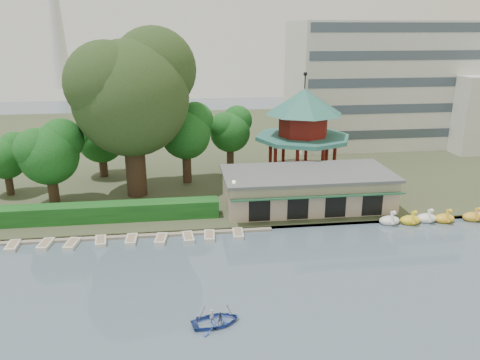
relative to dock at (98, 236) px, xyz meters
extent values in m
plane|color=slate|center=(12.00, -17.20, -0.12)|extent=(220.00, 220.00, 0.00)
cube|color=#424930|center=(12.00, 34.80, 0.08)|extent=(220.00, 70.00, 0.40)
cube|color=gray|center=(12.00, 0.10, 0.03)|extent=(220.00, 0.60, 0.30)
cube|color=gray|center=(0.00, 0.00, 0.00)|extent=(34.00, 1.60, 0.24)
cube|color=tan|center=(22.00, 4.80, 2.08)|extent=(18.00, 8.00, 3.60)
cube|color=#595B5E|center=(22.00, 4.80, 4.03)|extent=(18.60, 8.60, 0.30)
cube|color=#194C2D|center=(22.00, 0.50, 2.88)|extent=(18.00, 1.59, 0.45)
cylinder|color=tan|center=(24.00, 14.80, 0.88)|extent=(10.40, 10.40, 1.20)
cylinder|color=#2D6C62|center=(24.00, 14.80, 5.73)|extent=(12.40, 12.40, 0.50)
cylinder|color=maroon|center=(24.00, 14.80, 7.38)|extent=(6.40, 6.40, 2.80)
cone|color=#2D6C62|center=(24.00, 14.80, 10.38)|extent=(10.00, 10.00, 3.20)
cylinder|color=black|center=(24.00, 14.80, 12.88)|extent=(0.16, 0.16, 1.80)
cube|color=silver|center=(42.00, 32.80, 10.28)|extent=(30.00, 14.00, 20.00)
cube|color=#1B5B1E|center=(-3.00, 3.30, 1.18)|extent=(30.00, 2.00, 1.80)
cylinder|color=black|center=(13.50, 1.80, 2.28)|extent=(0.12, 0.12, 4.00)
sphere|color=beige|center=(13.50, 1.80, 4.38)|extent=(0.36, 0.36, 0.36)
cylinder|color=#3A281C|center=(3.00, 10.80, 4.88)|extent=(2.34, 2.34, 9.21)
sphere|color=#2C431E|center=(3.00, 10.80, 11.70)|extent=(13.01, 13.01, 13.01)
sphere|color=#2C431E|center=(5.60, 12.75, 14.65)|extent=(9.75, 9.75, 9.75)
sphere|color=#2C431E|center=(0.72, 9.50, 13.54)|extent=(9.10, 9.10, 9.10)
cylinder|color=#3A281C|center=(-6.00, 8.80, 2.56)|extent=(1.16, 1.16, 4.57)
sphere|color=#1B5B1E|center=(-6.00, 8.80, 5.94)|extent=(6.42, 6.42, 6.42)
sphere|color=#1B5B1E|center=(-4.72, 9.76, 7.41)|extent=(4.82, 4.82, 4.82)
sphere|color=#1B5B1E|center=(-7.12, 8.16, 6.86)|extent=(4.50, 4.50, 4.50)
cylinder|color=#3A281C|center=(-12.00, 12.80, 2.08)|extent=(0.87, 0.87, 3.60)
sphere|color=#1B5B1E|center=(-12.00, 12.80, 4.74)|extent=(4.83, 4.83, 4.83)
sphere|color=#1B5B1E|center=(-11.03, 13.52, 5.89)|extent=(3.62, 3.62, 3.62)
cylinder|color=#3A281C|center=(9.00, 14.80, 2.80)|extent=(1.11, 1.11, 5.04)
sphere|color=#1B5B1E|center=(9.00, 14.80, 6.53)|extent=(6.16, 6.16, 6.16)
sphere|color=#1B5B1E|center=(10.23, 15.72, 8.15)|extent=(4.62, 4.62, 4.62)
sphere|color=#1B5B1E|center=(7.92, 14.18, 7.54)|extent=(4.31, 4.31, 4.31)
cylinder|color=#3A281C|center=(15.00, 18.80, 2.51)|extent=(0.97, 0.97, 4.46)
sphere|color=#1B5B1E|center=(15.00, 18.80, 5.81)|extent=(5.41, 5.41, 5.41)
sphere|color=#1B5B1E|center=(16.08, 19.61, 7.24)|extent=(4.06, 4.06, 4.06)
sphere|color=#1B5B1E|center=(14.05, 18.26, 6.71)|extent=(3.79, 3.79, 3.79)
cylinder|color=#3A281C|center=(-2.00, 18.80, 2.30)|extent=(1.09, 1.09, 4.04)
sphere|color=#1B5B1E|center=(-2.00, 18.80, 5.29)|extent=(6.03, 6.03, 6.03)
sphere|color=#1B5B1E|center=(-0.79, 19.70, 6.59)|extent=(4.52, 4.52, 4.52)
sphere|color=#1B5B1E|center=(-3.06, 18.20, 6.10)|extent=(4.22, 4.22, 4.22)
ellipsoid|color=white|center=(29.43, -0.50, 0.23)|extent=(2.16, 1.44, 0.99)
cylinder|color=white|center=(29.43, -1.05, 0.78)|extent=(0.26, 0.79, 1.29)
sphere|color=white|center=(29.43, -1.35, 1.43)|extent=(0.44, 0.44, 0.44)
ellipsoid|color=yellow|center=(31.61, -0.68, 0.23)|extent=(2.16, 1.44, 0.99)
cylinder|color=yellow|center=(31.61, -1.23, 0.78)|extent=(0.26, 0.79, 1.29)
sphere|color=yellow|center=(31.61, -1.53, 1.43)|extent=(0.44, 0.44, 0.44)
ellipsoid|color=white|center=(33.51, -0.42, 0.23)|extent=(2.16, 1.44, 0.99)
cylinder|color=white|center=(33.51, -0.97, 0.78)|extent=(0.26, 0.79, 1.29)
sphere|color=white|center=(33.51, -1.27, 1.43)|extent=(0.44, 0.44, 0.44)
ellipsoid|color=yellow|center=(35.35, -0.74, 0.23)|extent=(2.16, 1.44, 0.99)
cylinder|color=yellow|center=(35.35, -1.29, 0.78)|extent=(0.26, 0.79, 1.29)
sphere|color=yellow|center=(35.35, -1.59, 1.43)|extent=(0.44, 0.44, 0.44)
ellipsoid|color=gold|center=(38.56, -0.70, 0.23)|extent=(2.16, 1.44, 0.99)
cylinder|color=gold|center=(38.56, -1.25, 0.78)|extent=(0.26, 0.79, 1.29)
sphere|color=gold|center=(38.56, -1.55, 1.43)|extent=(0.44, 0.44, 0.44)
cube|color=silver|center=(-7.43, -1.24, 0.06)|extent=(1.09, 2.34, 0.36)
cube|color=silver|center=(-4.53, -1.31, 0.06)|extent=(1.27, 2.40, 0.36)
cube|color=silver|center=(-2.11, -1.56, 0.06)|extent=(1.32, 2.42, 0.36)
cube|color=silver|center=(0.47, -1.27, 0.06)|extent=(1.29, 2.41, 0.36)
cube|color=silver|center=(3.30, -1.32, 0.06)|extent=(1.07, 2.33, 0.36)
cube|color=silver|center=(6.10, -1.58, 0.06)|extent=(1.29, 2.41, 0.36)
cube|color=silver|center=(8.68, -1.51, 0.06)|extent=(1.21, 2.38, 0.36)
cube|color=silver|center=(10.72, -1.45, 0.06)|extent=(1.11, 2.35, 0.36)
cube|color=silver|center=(13.53, -1.28, 0.06)|extent=(1.13, 2.35, 0.36)
imported|color=#3755B3|center=(10.24, -15.39, 0.37)|extent=(5.34, 4.28, 0.98)
imported|color=silver|center=(9.94, -15.19, 0.45)|extent=(0.38, 0.29, 0.93)
imported|color=#343D51|center=(10.54, -15.59, 0.43)|extent=(0.50, 0.42, 0.90)
cylinder|color=#3A281C|center=(9.04, -15.39, 0.23)|extent=(0.94, 0.29, 2.01)
cylinder|color=#3A281C|center=(11.44, -15.39, 0.23)|extent=(0.94, 0.29, 2.01)
camera|label=1|loc=(8.31, -42.76, 19.19)|focal=35.00mm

